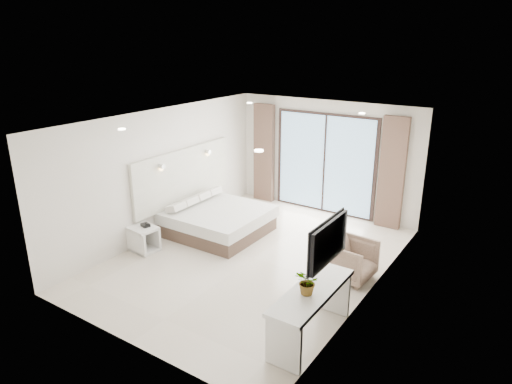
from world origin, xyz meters
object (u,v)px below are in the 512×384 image
Objects in this scene: nightstand at (143,239)px; console_desk at (312,303)px; bed at (218,220)px; armchair at (351,258)px.

nightstand is 0.35× the size of console_desk.
nightstand is 4.13m from console_desk.
console_desk reaches higher than bed.
armchair is at bearing 25.01° from nightstand.
armchair is (3.18, -0.27, 0.10)m from bed.
bed is at bearing 147.14° from console_desk.
armchair reaches higher than nightstand.
console_desk is at bearing -169.81° from armchair.
console_desk is 1.93m from armchair.
armchair is at bearing -4.77° from bed.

